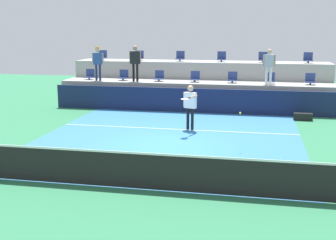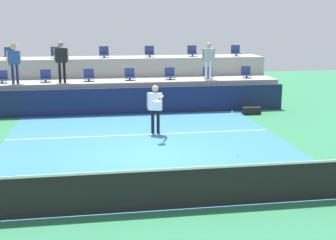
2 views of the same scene
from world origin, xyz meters
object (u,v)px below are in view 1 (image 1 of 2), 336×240
at_px(stadium_chair_lower_mid_right, 232,78).
at_px(stadium_chair_upper_far_right, 308,59).
at_px(spectator_with_hat, 98,60).
at_px(stadium_chair_upper_mid_right, 222,57).
at_px(stadium_chair_lower_left, 123,76).
at_px(stadium_chair_upper_far_left, 102,56).
at_px(stadium_chair_lower_mid_left, 159,77).
at_px(equipment_bag, 303,117).
at_px(stadium_chair_lower_far_left, 90,75).
at_px(tennis_player, 190,103).
at_px(stadium_chair_upper_right, 263,58).
at_px(spectator_leaning_on_rail, 135,60).
at_px(stadium_chair_lower_far_right, 310,80).
at_px(tennis_ball, 240,113).
at_px(stadium_chair_upper_left, 139,56).
at_px(spectator_in_white, 269,63).
at_px(stadium_chair_lower_right, 270,79).
at_px(stadium_chair_upper_mid_left, 180,57).
at_px(stadium_chair_lower_center, 195,77).

xyz_separation_m(stadium_chair_lower_mid_right, stadium_chair_upper_far_right, (3.56, 1.80, 0.85)).
height_order(stadium_chair_upper_far_right, spectator_with_hat, spectator_with_hat).
xyz_separation_m(stadium_chair_upper_mid_right, spectator_with_hat, (-5.85, -2.18, -0.06)).
bearing_deg(stadium_chair_lower_left, stadium_chair_upper_far_left, 133.64).
xyz_separation_m(stadium_chair_lower_left, stadium_chair_lower_mid_right, (5.35, 0.00, 0.00)).
xyz_separation_m(stadium_chair_lower_mid_left, equipment_bag, (6.62, -2.12, -1.31)).
relative_size(stadium_chair_lower_far_left, equipment_bag, 0.68).
xyz_separation_m(stadium_chair_lower_left, tennis_player, (4.06, -4.79, -0.43)).
distance_m(stadium_chair_upper_right, spectator_leaning_on_rail, 6.40).
bearing_deg(stadium_chair_upper_far_right, stadium_chair_lower_far_right, -91.40).
bearing_deg(tennis_ball, stadium_chair_upper_far_right, 72.19).
xyz_separation_m(stadium_chair_upper_left, spectator_in_white, (6.67, -2.18, -0.10)).
height_order(spectator_with_hat, spectator_in_white, spectator_with_hat).
bearing_deg(equipment_bag, stadium_chair_upper_mid_right, 133.75).
xyz_separation_m(stadium_chair_lower_right, spectator_leaning_on_rail, (-6.36, -0.38, 0.83)).
relative_size(stadium_chair_upper_mid_left, spectator_leaning_on_rail, 0.30).
distance_m(stadium_chair_lower_right, stadium_chair_upper_mid_left, 4.96).
bearing_deg(stadium_chair_lower_right, stadium_chair_upper_left, 165.07).
relative_size(stadium_chair_lower_right, stadium_chair_upper_far_left, 1.00).
bearing_deg(stadium_chair_lower_left, tennis_ball, -50.42).
distance_m(stadium_chair_lower_far_left, stadium_chair_upper_mid_right, 6.74).
height_order(stadium_chair_lower_left, spectator_in_white, spectator_in_white).
bearing_deg(stadium_chair_lower_far_left, spectator_in_white, -2.51).
height_order(stadium_chair_lower_far_left, stadium_chair_upper_mid_right, stadium_chair_upper_mid_right).
xyz_separation_m(stadium_chair_lower_center, tennis_player, (0.48, -4.79, -0.43)).
xyz_separation_m(stadium_chair_upper_mid_left, stadium_chair_upper_right, (4.21, 0.00, 0.00)).
distance_m(stadium_chair_upper_far_left, spectator_with_hat, 2.25).
bearing_deg(equipment_bag, stadium_chair_lower_right, 122.48).
xyz_separation_m(stadium_chair_lower_right, tennis_player, (-3.02, -4.79, -0.43)).
height_order(stadium_chair_lower_left, stadium_chair_lower_mid_left, same).
height_order(stadium_chair_upper_mid_right, spectator_in_white, spectator_in_white).
height_order(stadium_chair_lower_mid_right, spectator_in_white, spectator_in_white).
bearing_deg(spectator_in_white, stadium_chair_upper_mid_left, 153.92).
height_order(stadium_chair_lower_far_right, spectator_leaning_on_rail, spectator_leaning_on_rail).
bearing_deg(stadium_chair_lower_right, stadium_chair_upper_mid_right, 143.18).
xyz_separation_m(stadium_chair_upper_far_right, tennis_player, (-4.86, -6.59, -1.28)).
distance_m(stadium_chair_lower_far_left, stadium_chair_upper_mid_left, 4.74).
bearing_deg(spectator_in_white, stadium_chair_upper_left, 161.86).
relative_size(stadium_chair_upper_right, spectator_with_hat, 0.31).
bearing_deg(stadium_chair_lower_far_right, stadium_chair_lower_mid_left, 180.00).
xyz_separation_m(stadium_chair_upper_left, spectator_with_hat, (-1.50, -2.18, -0.06)).
bearing_deg(stadium_chair_upper_far_left, stadium_chair_upper_right, 0.00).
bearing_deg(tennis_ball, stadium_chair_upper_mid_left, 110.96).
distance_m(stadium_chair_upper_right, tennis_player, 7.23).
height_order(stadium_chair_upper_left, stadium_chair_upper_mid_right, same).
distance_m(stadium_chair_upper_far_left, equipment_bag, 11.09).
relative_size(stadium_chair_lower_left, stadium_chair_lower_mid_left, 1.00).
xyz_separation_m(tennis_player, tennis_ball, (1.95, -2.47, 0.15)).
xyz_separation_m(stadium_chair_upper_right, equipment_bag, (1.69, -3.92, -2.16)).
height_order(stadium_chair_lower_center, equipment_bag, stadium_chair_lower_center).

